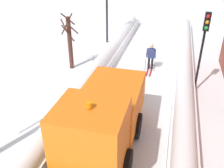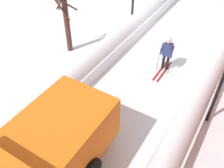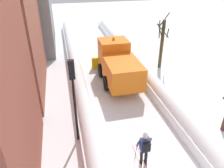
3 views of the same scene
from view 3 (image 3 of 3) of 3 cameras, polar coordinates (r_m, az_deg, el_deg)
ground_plane at (r=16.45m, az=0.73°, el=-0.73°), size 80.00×80.00×0.00m
snowbank_left at (r=15.84m, az=-8.40°, el=-0.15°), size 1.10×36.00×1.15m
snowbank_right at (r=16.98m, az=9.26°, el=1.65°), size 1.10×36.00×1.06m
plow_truck at (r=16.59m, az=1.54°, el=5.23°), size 3.20×5.98×3.12m
skier at (r=10.23m, az=8.45°, el=-15.72°), size 0.62×1.80×1.81m
traffic_light_pole at (r=10.34m, az=-10.02°, el=-0.75°), size 0.28×0.42×4.41m
bare_tree_mid at (r=19.24m, az=12.77°, el=10.30°), size 1.24×1.27×4.68m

